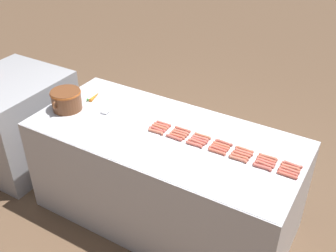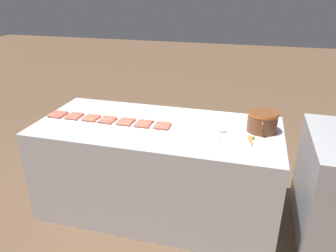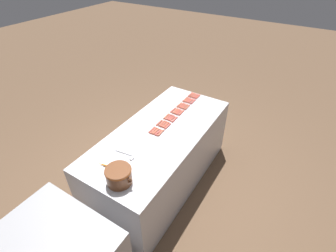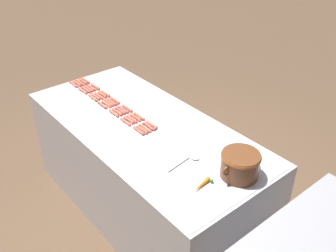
# 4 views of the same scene
# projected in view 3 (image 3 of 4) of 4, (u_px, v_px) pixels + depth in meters

# --- Properties ---
(ground_plane) EXTENTS (20.00, 20.00, 0.00)m
(ground_plane) POSITION_uv_depth(u_px,v_px,m) (162.00, 178.00, 3.65)
(ground_plane) COLOR brown
(griddle_counter) EXTENTS (1.00, 2.20, 0.90)m
(griddle_counter) POSITION_uv_depth(u_px,v_px,m) (161.00, 156.00, 3.38)
(griddle_counter) COLOR #BCBCC1
(griddle_counter) RESTS_ON ground_plane
(hot_dog_0) EXTENTS (0.02, 0.14, 0.02)m
(hot_dog_0) POSITION_uv_depth(u_px,v_px,m) (198.00, 97.00, 3.76)
(hot_dog_0) COLOR #CD5A48
(hot_dog_0) RESTS_ON griddle_counter
(hot_dog_1) EXTENTS (0.03, 0.14, 0.02)m
(hot_dog_1) POSITION_uv_depth(u_px,v_px,m) (193.00, 102.00, 3.64)
(hot_dog_1) COLOR #C85C51
(hot_dog_1) RESTS_ON griddle_counter
(hot_dog_2) EXTENTS (0.03, 0.14, 0.02)m
(hot_dog_2) POSITION_uv_depth(u_px,v_px,m) (187.00, 107.00, 3.52)
(hot_dog_2) COLOR #C46650
(hot_dog_2) RESTS_ON griddle_counter
(hot_dog_3) EXTENTS (0.03, 0.14, 0.02)m
(hot_dog_3) POSITION_uv_depth(u_px,v_px,m) (181.00, 113.00, 3.40)
(hot_dog_3) COLOR #CC5E49
(hot_dog_3) RESTS_ON griddle_counter
(hot_dog_4) EXTENTS (0.03, 0.14, 0.02)m
(hot_dog_4) POSITION_uv_depth(u_px,v_px,m) (175.00, 119.00, 3.28)
(hot_dog_4) COLOR #CD5E4F
(hot_dog_4) RESTS_ON griddle_counter
(hot_dog_5) EXTENTS (0.03, 0.14, 0.02)m
(hot_dog_5) POSITION_uv_depth(u_px,v_px,m) (168.00, 126.00, 3.16)
(hot_dog_5) COLOR #C65B4E
(hot_dog_5) RESTS_ON griddle_counter
(hot_dog_6) EXTENTS (0.03, 0.14, 0.02)m
(hot_dog_6) POSITION_uv_depth(u_px,v_px,m) (161.00, 133.00, 3.05)
(hot_dog_6) COLOR #C5674F
(hot_dog_6) RESTS_ON griddle_counter
(hot_dog_7) EXTENTS (0.03, 0.14, 0.02)m
(hot_dog_7) POSITION_uv_depth(u_px,v_px,m) (196.00, 96.00, 3.77)
(hot_dog_7) COLOR #C5594A
(hot_dog_7) RESTS_ON griddle_counter
(hot_dog_8) EXTENTS (0.03, 0.14, 0.02)m
(hot_dog_8) POSITION_uv_depth(u_px,v_px,m) (191.00, 101.00, 3.66)
(hot_dog_8) COLOR #C7614F
(hot_dog_8) RESTS_ON griddle_counter
(hot_dog_9) EXTENTS (0.03, 0.14, 0.02)m
(hot_dog_9) POSITION_uv_depth(u_px,v_px,m) (185.00, 107.00, 3.53)
(hot_dog_9) COLOR #BF5F47
(hot_dog_9) RESTS_ON griddle_counter
(hot_dog_10) EXTENTS (0.03, 0.14, 0.02)m
(hot_dog_10) POSITION_uv_depth(u_px,v_px,m) (179.00, 112.00, 3.41)
(hot_dog_10) COLOR #CA5949
(hot_dog_10) RESTS_ON griddle_counter
(hot_dog_11) EXTENTS (0.03, 0.14, 0.02)m
(hot_dog_11) POSITION_uv_depth(u_px,v_px,m) (172.00, 118.00, 3.29)
(hot_dog_11) COLOR #C3604E
(hot_dog_11) RESTS_ON griddle_counter
(hot_dog_12) EXTENTS (0.03, 0.14, 0.02)m
(hot_dog_12) POSITION_uv_depth(u_px,v_px,m) (166.00, 125.00, 3.18)
(hot_dog_12) COLOR #CE6148
(hot_dog_12) RESTS_ON griddle_counter
(hot_dog_13) EXTENTS (0.03, 0.14, 0.02)m
(hot_dog_13) POSITION_uv_depth(u_px,v_px,m) (158.00, 132.00, 3.05)
(hot_dog_13) COLOR #C85A50
(hot_dog_13) RESTS_ON griddle_counter
(hot_dog_14) EXTENTS (0.03, 0.14, 0.02)m
(hot_dog_14) POSITION_uv_depth(u_px,v_px,m) (194.00, 96.00, 3.78)
(hot_dog_14) COLOR #C5604D
(hot_dog_14) RESTS_ON griddle_counter
(hot_dog_15) EXTENTS (0.03, 0.14, 0.02)m
(hot_dog_15) POSITION_uv_depth(u_px,v_px,m) (189.00, 100.00, 3.67)
(hot_dog_15) COLOR #CD5C4F
(hot_dog_15) RESTS_ON griddle_counter
(hot_dog_16) EXTENTS (0.02, 0.14, 0.02)m
(hot_dog_16) POSITION_uv_depth(u_px,v_px,m) (183.00, 106.00, 3.55)
(hot_dog_16) COLOR #CD604B
(hot_dog_16) RESTS_ON griddle_counter
(hot_dog_17) EXTENTS (0.03, 0.14, 0.02)m
(hot_dog_17) POSITION_uv_depth(u_px,v_px,m) (177.00, 111.00, 3.43)
(hot_dog_17) COLOR #CA5C47
(hot_dog_17) RESTS_ON griddle_counter
(hot_dog_18) EXTENTS (0.03, 0.14, 0.02)m
(hot_dog_18) POSITION_uv_depth(u_px,v_px,m) (171.00, 117.00, 3.31)
(hot_dog_18) COLOR #C75A50
(hot_dog_18) RESTS_ON griddle_counter
(hot_dog_19) EXTENTS (0.03, 0.14, 0.02)m
(hot_dog_19) POSITION_uv_depth(u_px,v_px,m) (164.00, 124.00, 3.19)
(hot_dog_19) COLOR #C0604B
(hot_dog_19) RESTS_ON griddle_counter
(hot_dog_20) EXTENTS (0.02, 0.14, 0.02)m
(hot_dog_20) POSITION_uv_depth(u_px,v_px,m) (156.00, 131.00, 3.07)
(hot_dog_20) COLOR #CB674C
(hot_dog_20) RESTS_ON griddle_counter
(hot_dog_21) EXTENTS (0.03, 0.14, 0.02)m
(hot_dog_21) POSITION_uv_depth(u_px,v_px,m) (192.00, 95.00, 3.80)
(hot_dog_21) COLOR #C0614A
(hot_dog_21) RESTS_ON griddle_counter
(hot_dog_22) EXTENTS (0.03, 0.14, 0.02)m
(hot_dog_22) POSITION_uv_depth(u_px,v_px,m) (187.00, 100.00, 3.68)
(hot_dog_22) COLOR #C65E49
(hot_dog_22) RESTS_ON griddle_counter
(hot_dog_23) EXTENTS (0.03, 0.14, 0.02)m
(hot_dog_23) POSITION_uv_depth(u_px,v_px,m) (181.00, 105.00, 3.56)
(hot_dog_23) COLOR #C56350
(hot_dog_23) RESTS_ON griddle_counter
(hot_dog_24) EXTENTS (0.03, 0.14, 0.02)m
(hot_dog_24) POSITION_uv_depth(u_px,v_px,m) (175.00, 111.00, 3.44)
(hot_dog_24) COLOR #C56348
(hot_dog_24) RESTS_ON griddle_counter
(hot_dog_25) EXTENTS (0.03, 0.14, 0.02)m
(hot_dog_25) POSITION_uv_depth(u_px,v_px,m) (168.00, 117.00, 3.32)
(hot_dog_25) COLOR #C06051
(hot_dog_25) RESTS_ON griddle_counter
(hot_dog_26) EXTENTS (0.03, 0.14, 0.02)m
(hot_dog_26) POSITION_uv_depth(u_px,v_px,m) (162.00, 123.00, 3.21)
(hot_dog_26) COLOR #C0624E
(hot_dog_26) RESTS_ON griddle_counter
(hot_dog_27) EXTENTS (0.03, 0.14, 0.02)m
(hot_dog_27) POSITION_uv_depth(u_px,v_px,m) (154.00, 131.00, 3.08)
(hot_dog_27) COLOR #CA614E
(hot_dog_27) RESTS_ON griddle_counter
(hot_dog_28) EXTENTS (0.03, 0.14, 0.02)m
(hot_dog_28) POSITION_uv_depth(u_px,v_px,m) (190.00, 94.00, 3.81)
(hot_dog_28) COLOR #CA6051
(hot_dog_28) RESTS_ON griddle_counter
(hot_dog_29) EXTENTS (0.03, 0.14, 0.02)m
(hot_dog_29) POSITION_uv_depth(u_px,v_px,m) (185.00, 99.00, 3.69)
(hot_dog_29) COLOR #C1654E
(hot_dog_29) RESTS_ON griddle_counter
(hot_dog_30) EXTENTS (0.03, 0.14, 0.02)m
(hot_dog_30) POSITION_uv_depth(u_px,v_px,m) (179.00, 105.00, 3.57)
(hot_dog_30) COLOR #C76248
(hot_dog_30) RESTS_ON griddle_counter
(hot_dog_31) EXTENTS (0.03, 0.14, 0.02)m
(hot_dog_31) POSITION_uv_depth(u_px,v_px,m) (173.00, 110.00, 3.46)
(hot_dog_31) COLOR #C15B4C
(hot_dog_31) RESTS_ON griddle_counter
(hot_dog_32) EXTENTS (0.03, 0.14, 0.02)m
(hot_dog_32) POSITION_uv_depth(u_px,v_px,m) (166.00, 116.00, 3.34)
(hot_dog_32) COLOR #C76649
(hot_dog_32) RESTS_ON griddle_counter
(hot_dog_33) EXTENTS (0.02, 0.14, 0.02)m
(hot_dog_33) POSITION_uv_depth(u_px,v_px,m) (159.00, 123.00, 3.22)
(hot_dog_33) COLOR #C65D4B
(hot_dog_33) RESTS_ON griddle_counter
(hot_dog_34) EXTENTS (0.03, 0.14, 0.02)m
(hot_dog_34) POSITION_uv_depth(u_px,v_px,m) (152.00, 130.00, 3.10)
(hot_dog_34) COLOR #C8594A
(hot_dog_34) RESTS_ON griddle_counter
(bean_pot) EXTENTS (0.33, 0.26, 0.17)m
(bean_pot) POSITION_uv_depth(u_px,v_px,m) (119.00, 175.00, 2.38)
(bean_pot) COLOR brown
(bean_pot) RESTS_ON griddle_counter
(serving_spoon) EXTENTS (0.27, 0.08, 0.02)m
(serving_spoon) POSITION_uv_depth(u_px,v_px,m) (129.00, 156.00, 2.72)
(serving_spoon) COLOR #B7B7BC
(serving_spoon) RESTS_ON griddle_counter
(carrot) EXTENTS (0.18, 0.06, 0.03)m
(carrot) POSITION_uv_depth(u_px,v_px,m) (105.00, 165.00, 2.60)
(carrot) COLOR orange
(carrot) RESTS_ON griddle_counter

